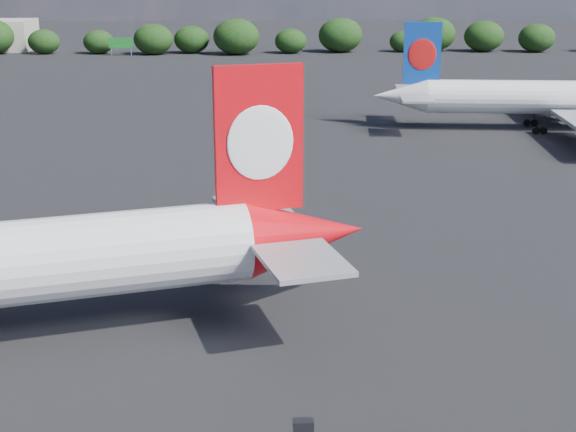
{
  "coord_description": "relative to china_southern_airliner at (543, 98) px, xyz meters",
  "views": [
    {
      "loc": [
        13.64,
        -33.08,
        22.18
      ],
      "look_at": [
        16.0,
        12.0,
        8.0
      ],
      "focal_mm": 50.0,
      "sensor_mm": 36.0,
      "label": 1
    }
  ],
  "objects": [
    {
      "name": "ground",
      "position": [
        -54.8,
        -15.69,
        -4.5
      ],
      "size": [
        500.0,
        500.0,
        0.0
      ],
      "primitive_type": "plane",
      "color": "black",
      "rests_on": "ground"
    },
    {
      "name": "china_southern_airliner",
      "position": [
        0.0,
        0.0,
        0.0
      ],
      "size": [
        45.28,
        43.13,
        14.77
      ],
      "color": "white",
      "rests_on": "ground"
    },
    {
      "name": "highway_sign",
      "position": [
        -72.8,
        100.31,
        -1.37
      ],
      "size": [
        6.0,
        0.3,
        4.5
      ],
      "color": "#156A24",
      "rests_on": "ground"
    },
    {
      "name": "billboard_yellow",
      "position": [
        -42.8,
        106.31,
        -0.63
      ],
      "size": [
        5.0,
        0.3,
        5.5
      ],
      "color": "gold",
      "rests_on": "ground"
    },
    {
      "name": "horizon_treeline",
      "position": [
        -49.64,
        104.42,
        -0.48
      ],
      "size": [
        207.21,
        16.21,
        9.12
      ],
      "color": "black",
      "rests_on": "ground"
    }
  ]
}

